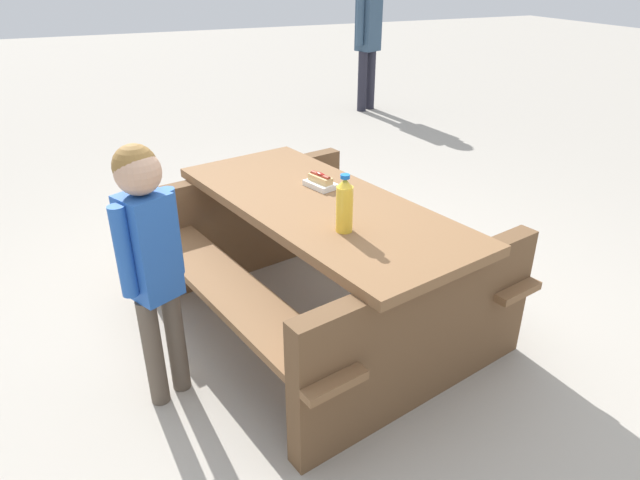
{
  "coord_description": "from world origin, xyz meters",
  "views": [
    {
      "loc": [
        -2.45,
        1.05,
        1.87
      ],
      "look_at": [
        0.0,
        0.0,
        0.52
      ],
      "focal_mm": 31.32,
      "sensor_mm": 36.0,
      "label": 1
    }
  ],
  "objects": [
    {
      "name": "bystander_adult",
      "position": [
        4.42,
        -2.59,
        1.11
      ],
      "size": [
        0.33,
        0.41,
        1.74
      ],
      "color": "#262633",
      "rests_on": "ground"
    },
    {
      "name": "ground_plane",
      "position": [
        0.0,
        0.0,
        0.0
      ],
      "size": [
        30.0,
        30.0,
        0.0
      ],
      "primitive_type": "plane",
      "color": "#ADA599",
      "rests_on": "ground"
    },
    {
      "name": "hotdog_tray",
      "position": [
        0.18,
        -0.08,
        0.78
      ],
      "size": [
        0.2,
        0.16,
        0.08
      ],
      "color": "white",
      "rests_on": "picnic_table"
    },
    {
      "name": "picnic_table",
      "position": [
        0.0,
        0.0,
        0.44
      ],
      "size": [
        2.07,
        1.77,
        0.75
      ],
      "color": "brown",
      "rests_on": "ground"
    },
    {
      "name": "soda_bottle",
      "position": [
        -0.37,
        0.04,
        0.88
      ],
      "size": [
        0.08,
        0.08,
        0.27
      ],
      "color": "yellow",
      "rests_on": "picnic_table"
    },
    {
      "name": "child_in_coat",
      "position": [
        -0.27,
        0.89,
        0.79
      ],
      "size": [
        0.24,
        0.28,
        1.24
      ],
      "color": "brown",
      "rests_on": "ground"
    }
  ]
}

